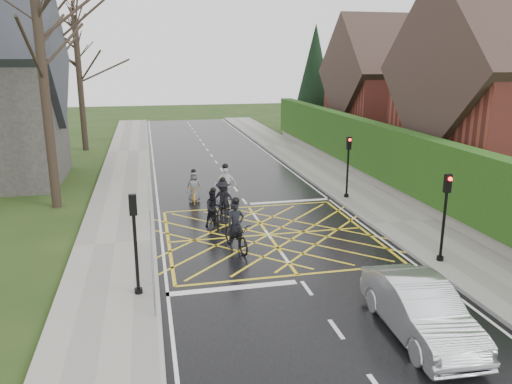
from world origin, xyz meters
name	(u,v)px	position (x,y,z in m)	size (l,w,h in m)	color
ground	(268,235)	(0.00, 0.00, 0.00)	(120.00, 120.00, 0.00)	black
road	(268,235)	(0.00, 0.00, 0.01)	(9.00, 80.00, 0.01)	black
sidewalk_right	(403,223)	(6.00, 0.00, 0.07)	(3.00, 80.00, 0.15)	gray
sidewalk_left	(115,245)	(-6.00, 0.00, 0.07)	(3.00, 80.00, 0.15)	gray
stone_wall	(379,182)	(7.75, 6.00, 0.35)	(0.50, 38.00, 0.70)	slate
hedge	(381,151)	(7.75, 6.00, 2.10)	(0.90, 38.00, 2.80)	#1A3A0F
house_far	(396,92)	(14.75, 18.00, 4.36)	(9.80, 8.80, 10.30)	maroon
conifer	(315,80)	(10.75, 26.00, 4.99)	(4.60, 4.60, 10.00)	black
tree_near	(39,35)	(-9.00, 6.00, 7.91)	(9.24, 9.24, 11.44)	black
tree_mid	(46,28)	(-10.00, 14.00, 8.63)	(10.08, 10.08, 12.48)	black
tree_far	(77,55)	(-9.30, 22.00, 7.19)	(8.40, 8.40, 10.40)	black
railing_south	(152,259)	(-4.65, -3.50, 0.78)	(0.05, 5.04, 1.03)	slate
railing_north	(149,197)	(-4.65, 4.00, 0.79)	(0.05, 6.04, 1.03)	slate
traffic_light_ne	(348,168)	(5.10, 4.20, 1.66)	(0.24, 0.31, 3.21)	black
traffic_light_se	(444,219)	(5.10, -4.20, 1.66)	(0.24, 0.31, 3.21)	black
traffic_light_sw	(136,245)	(-5.10, -4.50, 1.66)	(0.24, 0.31, 3.21)	black
cyclist_rear	(236,233)	(-1.55, -1.27, 0.65)	(1.17, 2.18, 2.01)	black
cyclist_back	(214,212)	(-2.00, 1.55, 0.64)	(0.83, 1.75, 1.71)	black
cyclist_mid	(223,203)	(-1.43, 2.61, 0.69)	(1.38, 2.04, 1.88)	black
cyclist_front	(226,189)	(-0.98, 4.76, 0.75)	(1.15, 2.09, 2.03)	black
cyclist_lead	(194,191)	(-2.45, 5.45, 0.58)	(0.79, 1.77, 1.68)	#BC7B16
car	(420,309)	(1.97, -8.19, 0.72)	(1.53, 4.39, 1.45)	silver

